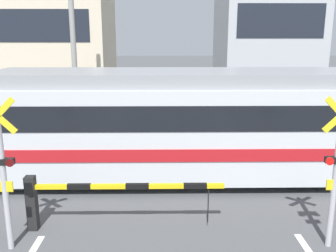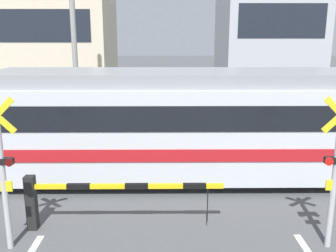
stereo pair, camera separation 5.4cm
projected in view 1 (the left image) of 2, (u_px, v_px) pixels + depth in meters
The scene contains 9 objects.
rail_track_near at pixel (168, 185), 10.14m from camera, with size 50.00×0.10×0.08m.
rail_track_far at pixel (168, 167), 11.53m from camera, with size 50.00×0.10×0.08m.
crossing_barrier_near at pixel (82, 195), 7.75m from camera, with size 4.10×0.20×1.18m.
crossing_barrier_far at pixel (216, 126), 13.74m from camera, with size 4.10×0.20×1.18m.
crossing_signal_left at pixel (3, 169), 6.83m from camera, with size 0.68×0.15×2.95m.
crossing_signal_right at pixel (336, 167), 6.92m from camera, with size 0.68×0.15×2.95m.
building_left_of_street at pixel (43, 34), 21.78m from camera, with size 7.81×5.72×8.15m.
building_right_of_street at pixel (266, 30), 21.91m from camera, with size 5.36×5.72×8.60m.
utility_pole_streetside at pixel (73, 36), 15.34m from camera, with size 0.22×0.22×7.97m.
Camera 1 is at (-0.14, 1.80, 3.98)m, focal length 40.00 mm.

